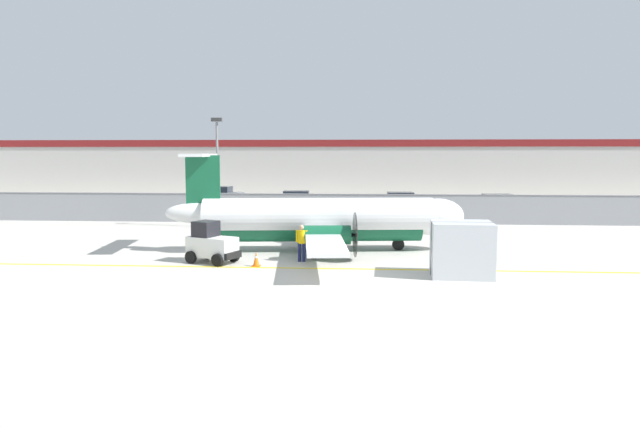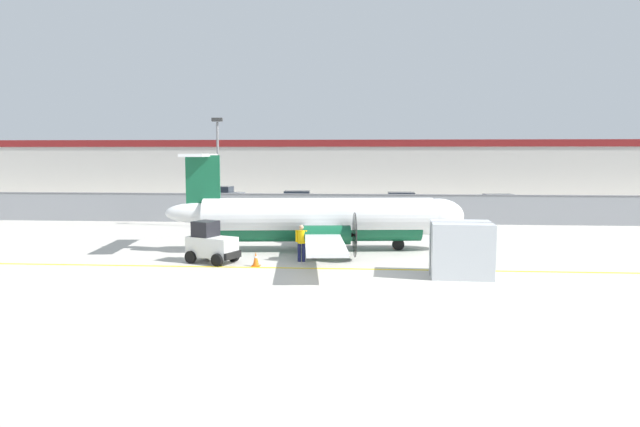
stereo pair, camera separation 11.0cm
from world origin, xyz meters
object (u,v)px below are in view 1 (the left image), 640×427
(baggage_tug, at_px, (211,244))
(traffic_cone_near_right, at_px, (256,259))
(traffic_cone_near_left, at_px, (397,242))
(parked_car_0, at_px, (221,195))
(parked_car_2, at_px, (399,202))
(apron_light_pole, at_px, (217,163))
(parked_car_3, at_px, (497,204))
(parked_car_1, at_px, (295,200))
(commuter_airplane, at_px, (324,219))
(ground_crew_worker, at_px, (302,241))
(cargo_container, at_px, (462,249))

(baggage_tug, relative_size, traffic_cone_near_right, 4.02)
(traffic_cone_near_left, relative_size, parked_car_0, 0.15)
(parked_car_2, distance_m, apron_light_pole, 16.97)
(parked_car_3, xyz_separation_m, apron_light_pole, (-20.35, -8.86, 3.41))
(parked_car_0, bearing_deg, parked_car_1, -29.26)
(commuter_airplane, distance_m, baggage_tug, 6.09)
(traffic_cone_near_left, distance_m, parked_car_3, 18.85)
(ground_crew_worker, relative_size, parked_car_1, 0.40)
(commuter_airplane, xyz_separation_m, baggage_tug, (-4.90, -3.53, -0.75))
(traffic_cone_near_left, height_order, traffic_cone_near_right, same)
(baggage_tug, bearing_deg, parked_car_3, 73.94)
(traffic_cone_near_right, bearing_deg, parked_car_1, 92.62)
(ground_crew_worker, distance_m, parked_car_1, 23.78)
(traffic_cone_near_right, bearing_deg, apron_light_pole, 110.84)
(cargo_container, bearing_deg, parked_car_1, 113.36)
(cargo_container, xyz_separation_m, parked_car_3, (6.79, 23.15, -0.21))
(traffic_cone_near_right, xyz_separation_m, parked_car_0, (-9.18, 30.84, 0.58))
(cargo_container, xyz_separation_m, traffic_cone_near_left, (-2.16, 6.58, -0.79))
(baggage_tug, xyz_separation_m, traffic_cone_near_left, (8.66, 4.47, -0.54))
(parked_car_0, xyz_separation_m, parked_car_1, (8.05, -5.99, 0.00))
(traffic_cone_near_left, xyz_separation_m, parked_car_3, (8.95, 16.58, 0.58))
(parked_car_1, relative_size, parked_car_2, 1.01)
(parked_car_1, bearing_deg, cargo_container, 107.82)
(traffic_cone_near_right, xyz_separation_m, parked_car_3, (15.42, 21.80, 0.58))
(commuter_airplane, bearing_deg, parked_car_1, 94.53)
(apron_light_pole, bearing_deg, parked_car_2, 40.09)
(parked_car_1, bearing_deg, baggage_tug, 84.87)
(traffic_cone_near_left, bearing_deg, parked_car_2, 85.91)
(baggage_tug, relative_size, ground_crew_worker, 1.52)
(parked_car_1, bearing_deg, parked_car_2, 169.70)
(traffic_cone_near_left, distance_m, parked_car_1, 21.05)
(traffic_cone_near_left, height_order, parked_car_0, parked_car_0)
(baggage_tug, relative_size, parked_car_1, 0.60)
(ground_crew_worker, relative_size, cargo_container, 0.68)
(parked_car_1, bearing_deg, commuter_airplane, 97.98)
(parked_car_2, bearing_deg, parked_car_3, 166.85)
(parked_car_0, bearing_deg, parked_car_3, -12.76)
(baggage_tug, height_order, apron_light_pole, apron_light_pole)
(ground_crew_worker, relative_size, parked_car_2, 0.40)
(cargo_container, relative_size, parked_car_0, 0.57)
(cargo_container, bearing_deg, parked_car_0, 121.88)
(baggage_tug, distance_m, parked_car_3, 27.44)
(parked_car_1, distance_m, parked_car_2, 9.00)
(traffic_cone_near_left, bearing_deg, parked_car_1, 111.19)
(cargo_container, relative_size, parked_car_3, 0.57)
(traffic_cone_near_right, bearing_deg, traffic_cone_near_left, 38.91)
(parked_car_0, height_order, parked_car_2, same)
(parked_car_2, bearing_deg, baggage_tug, 66.87)
(parked_car_0, bearing_deg, parked_car_2, -15.56)
(baggage_tug, bearing_deg, parked_car_0, 126.96)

